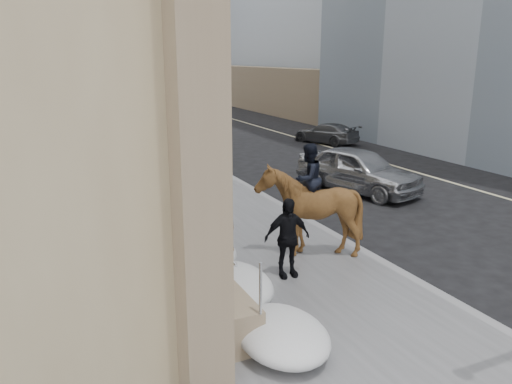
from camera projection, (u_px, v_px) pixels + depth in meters
ground at (296, 292)px, 10.81m from camera, size 140.00×140.00×0.00m
sidewalk at (171, 185)px, 19.55m from camera, size 5.00×80.00×0.12m
curb at (233, 179)px, 20.61m from camera, size 0.24×80.00×0.12m
lane_line at (386, 163)px, 23.82m from camera, size 0.15×70.00×0.01m
far_podium at (467, 116)px, 25.32m from camera, size 2.00×80.00×4.00m
bg_building_far at (4, 19)px, 68.81m from camera, size 24.00×12.00×20.00m
streetlight_mid at (201, 65)px, 22.98m from camera, size 1.71×0.24×8.00m
streetlight_far at (122, 61)px, 40.49m from camera, size 1.71×0.24×8.00m
traffic_signal at (148, 73)px, 29.87m from camera, size 4.10×0.22×6.00m
snow_bank at (145, 190)px, 17.21m from camera, size 1.70×18.10×0.76m
mounted_horse_left at (222, 220)px, 11.86m from camera, size 1.10×2.39×2.67m
mounted_horse_right at (309, 207)px, 12.26m from camera, size 2.50×2.63×2.81m
pedestrian at (287, 238)px, 11.11m from camera, size 1.11×0.54×1.83m
car_silver at (358, 170)px, 18.68m from camera, size 3.37×5.29×1.68m
car_grey at (326, 133)px, 29.28m from camera, size 3.00×4.38×1.18m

